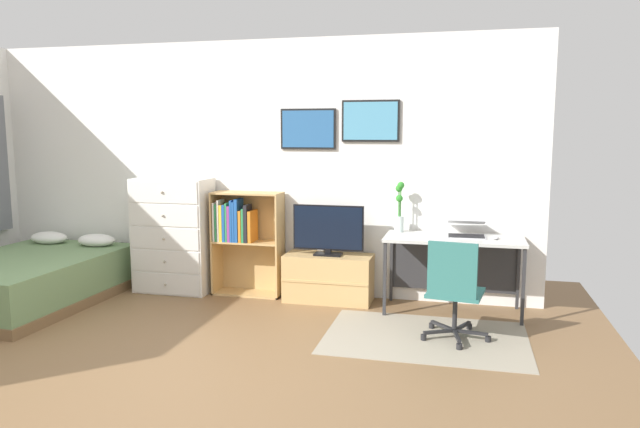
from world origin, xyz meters
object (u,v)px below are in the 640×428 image
television (328,231)px  laptop (466,230)px  dresser (174,235)px  office_chair (454,288)px  tv_stand (329,278)px  computer_mouse (496,238)px  bookshelf (242,233)px  desk (454,249)px  bamboo_vase (399,209)px  bed (28,279)px

television → laptop: television is taller
dresser → office_chair: 3.14m
tv_stand → computer_mouse: computer_mouse is taller
dresser → bookshelf: size_ratio=1.12×
office_chair → tv_stand: bearing=153.0°
television → tv_stand: bearing=90.0°
laptop → dresser: bearing=178.9°
dresser → desk: dresser is taller
bookshelf → office_chair: 2.45m
bamboo_vase → television: bearing=-171.3°
bed → bookshelf: bearing=23.7°
television → office_chair: size_ratio=0.85×
bed → tv_stand: bearing=15.9°
television → bed: bearing=-165.5°
bed → tv_stand: 3.08m
laptop → computer_mouse: 0.30m
dresser → bamboo_vase: size_ratio=2.46×
bookshelf → television: size_ratio=1.51×
bed → office_chair: office_chair is taller
desk → computer_mouse: 0.42m
desk → office_chair: 0.92m
bed → tv_stand: size_ratio=2.24×
computer_mouse → desk: bearing=164.9°
tv_stand → bamboo_vase: bearing=7.0°
tv_stand → office_chair: office_chair is taller
tv_stand → laptop: size_ratio=2.27×
office_chair → laptop: (0.09, 0.93, 0.34)m
dresser → bookshelf: 0.77m
laptop → computer_mouse: laptop is taller
dresser → laptop: (3.09, 0.02, 0.18)m
bookshelf → computer_mouse: (2.59, -0.16, 0.09)m
computer_mouse → bed: bearing=-171.6°
office_chair → bamboo_vase: bearing=128.1°
office_chair → bamboo_vase: (-0.57, 1.00, 0.51)m
bed → desk: (4.22, 0.78, 0.36)m
desk → bamboo_vase: bamboo_vase is taller
bed → desk: 4.31m
bookshelf → laptop: 2.33m
desk → office_chair: office_chair is taller
dresser → desk: size_ratio=0.95×
laptop → bamboo_vase: bearing=171.7°
dresser → laptop: size_ratio=3.14×
laptop → bed: bearing=-171.1°
bookshelf → bamboo_vase: (1.67, 0.04, 0.30)m
dresser → office_chair: size_ratio=1.44×
bookshelf → television: 0.97m
dresser → bed: bearing=-147.9°
bed → bamboo_vase: bearing=14.4°
bookshelf → desk: 2.22m
tv_stand → bed: bearing=-165.1°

